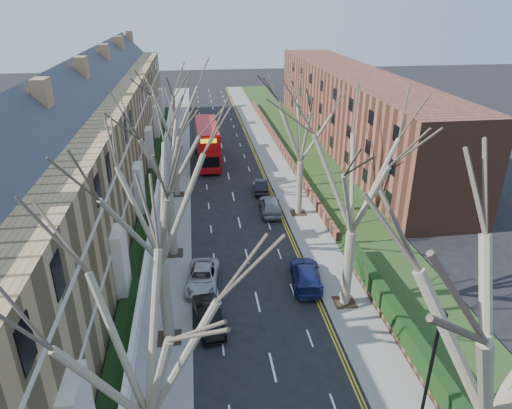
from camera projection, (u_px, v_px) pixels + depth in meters
name	position (u px, v px, depth m)	size (l,w,h in m)	color
pavement_left	(177.00, 161.00, 56.85)	(3.00, 102.00, 0.12)	slate
pavement_right	(271.00, 157.00, 58.33)	(3.00, 102.00, 0.12)	slate
terrace_left	(95.00, 139.00, 46.43)	(9.70, 78.00, 13.60)	#99804E
flats_right	(351.00, 109.00, 61.34)	(13.97, 54.00, 10.00)	brown
wall_hedge_right	(416.00, 350.00, 24.70)	(0.70, 24.00, 1.80)	brown
front_wall_left	(159.00, 181.00, 49.19)	(0.30, 78.00, 1.00)	white
grass_verge_right	(306.00, 155.00, 58.85)	(6.00, 102.00, 0.06)	#1F3613
lamp_post	(427.00, 386.00, 17.98)	(0.18, 0.50, 8.11)	black
tree_left_near	(137.00, 331.00, 14.41)	(9.80, 9.80, 13.73)	#726B51
tree_left_mid	(155.00, 192.00, 23.18)	(10.50, 10.50, 14.71)	#726B51
tree_left_far	(165.00, 142.00, 32.34)	(10.15, 10.15, 14.22)	#726B51
tree_left_dist	(170.00, 103.00, 43.05)	(10.50, 10.50, 14.71)	#726B51
tree_right_mid	(357.00, 168.00, 26.40)	(10.50, 10.50, 14.71)	#726B51
tree_right_far	(302.00, 117.00, 39.17)	(10.15, 10.15, 14.22)	#726B51
double_decker_bus	(207.00, 144.00, 55.96)	(2.99, 11.17, 4.64)	#A60C0B
car_left_mid	(209.00, 317.00, 28.01)	(1.45, 4.17, 1.37)	black
car_left_far	(202.00, 277.00, 32.00)	(2.18, 4.74, 1.32)	#ACABB1
car_right_near	(306.00, 274.00, 32.24)	(2.03, 4.98, 1.45)	navy
car_right_mid	(270.00, 205.00, 42.94)	(1.87, 4.65, 1.58)	gray
car_right_far	(261.00, 186.00, 47.70)	(1.38, 3.96, 1.30)	black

